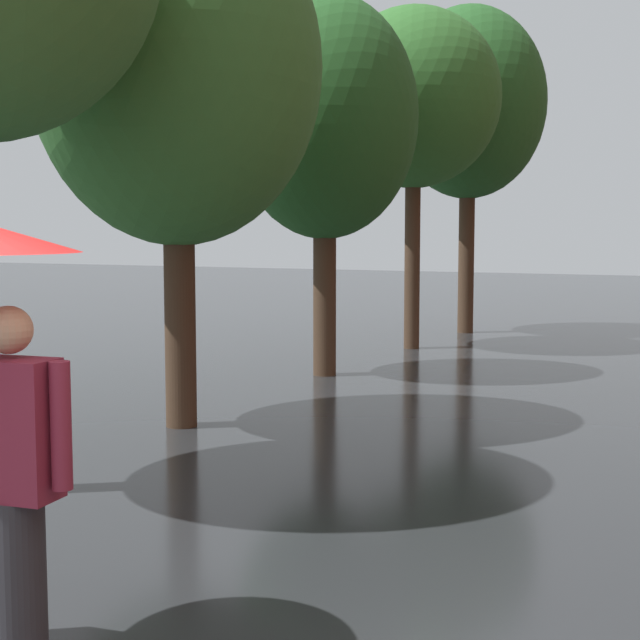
{
  "coord_description": "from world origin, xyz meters",
  "views": [
    {
      "loc": [
        2.65,
        -2.27,
        1.99
      ],
      "look_at": [
        -0.25,
        3.7,
        1.35
      ],
      "focal_mm": 52.63,
      "sensor_mm": 36.0,
      "label": 1
    }
  ],
  "objects_px": {
    "street_tree_1": "(176,69)",
    "street_tree_4": "(469,104)",
    "street_tree_3": "(414,99)",
    "street_tree_2": "(325,119)"
  },
  "relations": [
    {
      "from": "street_tree_1",
      "to": "street_tree_4",
      "type": "xyz_separation_m",
      "value": [
        0.0,
        9.65,
        0.79
      ]
    },
    {
      "from": "street_tree_3",
      "to": "street_tree_4",
      "type": "relative_size",
      "value": 0.91
    },
    {
      "from": "street_tree_2",
      "to": "street_tree_3",
      "type": "distance_m",
      "value": 3.31
    },
    {
      "from": "street_tree_1",
      "to": "street_tree_3",
      "type": "relative_size",
      "value": 0.95
    },
    {
      "from": "street_tree_4",
      "to": "street_tree_2",
      "type": "bearing_deg",
      "value": -91.38
    },
    {
      "from": "street_tree_2",
      "to": "street_tree_3",
      "type": "relative_size",
      "value": 0.91
    },
    {
      "from": "street_tree_1",
      "to": "street_tree_4",
      "type": "distance_m",
      "value": 9.68
    },
    {
      "from": "street_tree_2",
      "to": "street_tree_4",
      "type": "bearing_deg",
      "value": 88.62
    },
    {
      "from": "street_tree_1",
      "to": "street_tree_3",
      "type": "distance_m",
      "value": 6.92
    },
    {
      "from": "street_tree_3",
      "to": "street_tree_4",
      "type": "height_order",
      "value": "street_tree_4"
    }
  ]
}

